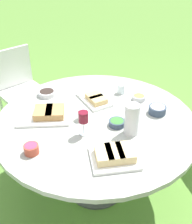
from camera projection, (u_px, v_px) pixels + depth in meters
name	position (u px, v px, depth m)	size (l,w,h in m)	color
ground_plane	(96.00, 187.00, 2.48)	(40.00, 40.00, 0.00)	#5B8C38
dining_table	(96.00, 128.00, 2.13)	(1.50, 1.50, 0.73)	#4C4C51
chair_far_back	(19.00, 85.00, 2.99)	(0.55, 0.54, 0.89)	silver
water_pitcher	(132.00, 119.00, 1.88)	(0.11, 0.10, 0.23)	silver
wine_glass	(83.00, 118.00, 1.86)	(0.07, 0.07, 0.18)	silver
platter_bread_main	(95.00, 99.00, 2.28)	(0.22, 0.33, 0.06)	white
platter_charcuterie	(47.00, 114.00, 2.09)	(0.44, 0.37, 0.07)	white
platter_sandwich_side	(114.00, 155.00, 1.70)	(0.34, 0.31, 0.07)	white
bowl_fries	(139.00, 97.00, 2.31)	(0.11, 0.11, 0.04)	silver
bowl_salad	(117.00, 123.00, 2.00)	(0.12, 0.12, 0.04)	#334256
bowl_olives	(47.00, 93.00, 2.37)	(0.15, 0.15, 0.04)	silver
bowl_dip_red	(31.00, 149.00, 1.75)	(0.09, 0.09, 0.06)	#B74733
bowl_dip_cream	(157.00, 109.00, 2.13)	(0.13, 0.13, 0.06)	#334256
cup_water_near	(82.00, 114.00, 2.06)	(0.06, 0.06, 0.09)	silver
cup_water_far	(121.00, 89.00, 2.39)	(0.06, 0.06, 0.08)	silver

